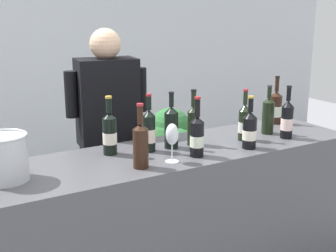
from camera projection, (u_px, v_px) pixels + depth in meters
The scene contains 17 objects.
wall_back at pixel (36, 48), 4.58m from camera, with size 8.00×0.10×2.80m, color silver.
counter at pixel (160, 234), 2.64m from camera, with size 2.50×0.60×1.00m, color #4C4C51.
wine_bottle_0 at pixel (287, 119), 2.78m from camera, with size 0.08×0.08×0.33m.
wine_bottle_1 at pixel (197, 136), 2.43m from camera, with size 0.08×0.08×0.33m.
wine_bottle_2 at pixel (149, 131), 2.51m from camera, with size 0.07×0.07×0.33m.
wine_bottle_3 at pixel (268, 115), 2.88m from camera, with size 0.08×0.08×0.32m.
wine_bottle_4 at pixel (244, 122), 2.73m from camera, with size 0.07×0.07×0.32m.
wine_bottle_5 at pixel (141, 144), 2.25m from camera, with size 0.08×0.08×0.33m.
wine_bottle_6 at pixel (110, 133), 2.46m from camera, with size 0.08×0.08×0.33m.
wine_bottle_7 at pixel (193, 124), 2.63m from camera, with size 0.07×0.07×0.33m.
wine_bottle_8 at pixel (250, 130), 2.57m from camera, with size 0.08×0.08×0.31m.
wine_bottle_9 at pixel (276, 107), 3.14m from camera, with size 0.09×0.09×0.34m.
wine_bottle_10 at pixel (171, 126), 2.58m from camera, with size 0.08×0.08×0.33m.
wine_glass at pixel (172, 136), 2.33m from camera, with size 0.07×0.07×0.21m.
ice_bucket at pixel (4, 157), 2.08m from camera, with size 0.23×0.23×0.22m.
person_server at pixel (109, 158), 3.00m from camera, with size 0.54×0.29×1.68m.
potted_shrub at pixel (171, 151), 3.71m from camera, with size 0.47×0.56×1.00m.
Camera 1 is at (-1.17, -2.09, 1.79)m, focal length 47.81 mm.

